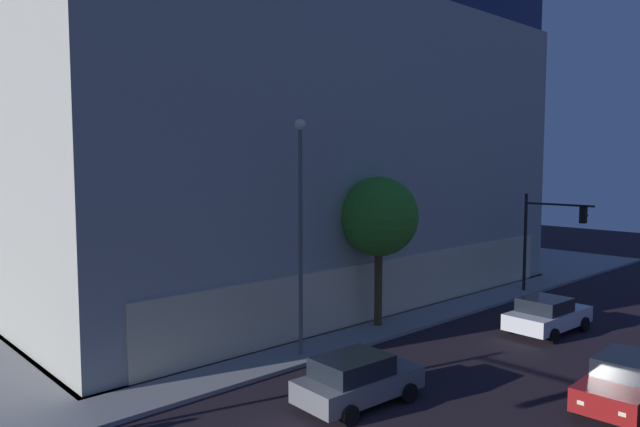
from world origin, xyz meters
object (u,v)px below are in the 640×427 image
Objects in this scene: car_grey at (357,379)px; sidewalk_tree at (379,217)px; modern_building at (243,141)px; street_lamp_sidewalk at (300,211)px; car_red at (627,383)px; car_white at (547,315)px; traffic_light_far_corner at (547,229)px.

sidewalk_tree is at bearing 37.25° from car_grey.
street_lamp_sidewalk is at bearing -117.50° from modern_building.
car_red is at bearing -68.21° from street_lamp_sidewalk.
street_lamp_sidewalk is 2.01× the size of car_white.
modern_building reaches higher than car_red.
car_grey is at bearing -142.75° from sidewalk_tree.
car_red is at bearing -97.19° from modern_building.
modern_building reaches higher than car_white.
street_lamp_sidewalk is at bearing 175.11° from traffic_light_far_corner.
car_white is at bearing -48.70° from sidewalk_tree.
modern_building is at bearing 81.51° from sidewalk_tree.
street_lamp_sidewalk is 2.10× the size of car_red.
street_lamp_sidewalk reaches higher than car_grey.
car_white is at bearing 42.14° from car_red.
modern_building is 16.20m from street_lamp_sidewalk.
modern_building is 14.09m from sidewalk_tree.
traffic_light_far_corner reaches higher than car_red.
modern_building is 4.51× the size of sidewalk_tree.
modern_building is at bearing 62.50° from street_lamp_sidewalk.
car_grey is at bearing -109.85° from street_lamp_sidewalk.
sidewalk_tree is 1.61× the size of car_grey.
traffic_light_far_corner is 1.25× the size of car_white.
car_grey is 0.94× the size of car_white.
traffic_light_far_corner is 8.41m from car_white.
car_red is at bearing -45.05° from car_grey.
modern_building is 6.81× the size of car_white.
traffic_light_far_corner is 0.62× the size of street_lamp_sidewalk.
modern_building is at bearing 98.96° from car_white.
sidewalk_tree is 1.51× the size of car_white.
car_white is (12.01, -0.37, -0.01)m from car_grey.
car_grey is 0.98× the size of car_red.
traffic_light_far_corner is at bearing -10.23° from sidewalk_tree.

